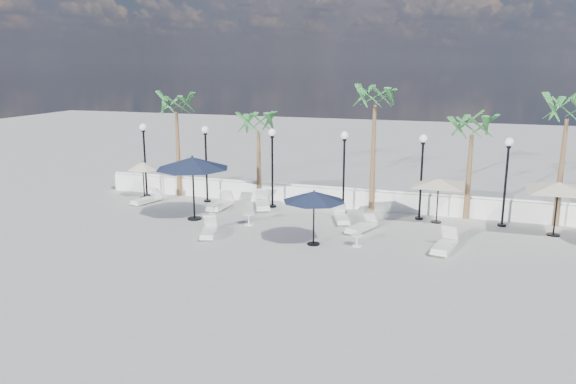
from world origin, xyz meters
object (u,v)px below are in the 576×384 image
(lounger_4, at_px, (342,217))
(parasol_cream_sq_a, at_px, (439,179))
(lounger_5, at_px, (362,226))
(lounger_6, at_px, (445,245))
(parasol_cream_small, at_px, (143,166))
(parasol_navy_left, at_px, (192,163))
(lounger_0, at_px, (221,204))
(lounger_1, at_px, (209,231))
(parasol_cream_sq_b, at_px, (559,183))
(lounger_3, at_px, (262,203))
(lounger_2, at_px, (147,199))
(parasol_navy_mid, at_px, (314,197))

(lounger_4, distance_m, parasol_cream_sq_a, 4.53)
(lounger_5, height_order, lounger_6, lounger_6)
(lounger_6, relative_size, parasol_cream_small, 1.01)
(parasol_cream_sq_a, bearing_deg, parasol_navy_left, -164.83)
(parasol_cream_small, bearing_deg, lounger_0, -9.74)
(lounger_1, height_order, parasol_cream_sq_b, parasol_cream_sq_b)
(parasol_cream_sq_b, bearing_deg, lounger_3, 178.03)
(lounger_6, xyz_separation_m, parasol_cream_small, (-15.26, 3.85, 1.44))
(lounger_2, xyz_separation_m, lounger_5, (11.12, -1.39, 0.01))
(lounger_0, bearing_deg, parasol_navy_left, -99.40)
(lounger_1, height_order, parasol_cream_small, parasol_cream_small)
(lounger_3, bearing_deg, lounger_2, 165.63)
(parasol_cream_small, bearing_deg, parasol_navy_mid, -24.00)
(lounger_2, bearing_deg, lounger_5, 8.19)
(parasol_navy_mid, height_order, parasol_cream_sq_b, parasol_cream_sq_b)
(lounger_0, bearing_deg, lounger_2, -176.92)
(lounger_1, height_order, lounger_3, lounger_3)
(lounger_4, bearing_deg, lounger_2, 159.09)
(lounger_0, relative_size, lounger_4, 1.10)
(lounger_0, xyz_separation_m, parasol_cream_small, (-4.71, 0.81, 1.43))
(lounger_4, relative_size, parasol_cream_sq_b, 0.37)
(lounger_5, relative_size, parasol_navy_left, 0.57)
(lounger_4, xyz_separation_m, lounger_5, (1.10, -1.15, 0.01))
(lounger_5, distance_m, parasol_cream_sq_a, 4.11)
(lounger_5, height_order, parasol_cream_sq_a, parasol_cream_sq_a)
(lounger_3, height_order, parasol_cream_small, parasol_cream_small)
(lounger_1, distance_m, parasol_cream_sq_b, 14.21)
(lounger_3, xyz_separation_m, parasol_cream_sq_a, (8.17, 0.04, 1.72))
(lounger_5, distance_m, parasol_cream_sq_b, 8.04)
(lounger_6, xyz_separation_m, parasol_cream_sq_b, (4.14, 3.37, 1.97))
(lounger_2, bearing_deg, parasol_cream_sq_b, 16.77)
(lounger_6, bearing_deg, parasol_cream_small, 176.80)
(lounger_2, xyz_separation_m, lounger_4, (10.02, -0.25, -0.00))
(lounger_0, bearing_deg, lounger_5, -11.08)
(lounger_1, relative_size, lounger_4, 1.01)
(lounger_0, bearing_deg, lounger_6, -15.01)
(parasol_navy_left, bearing_deg, lounger_0, 79.54)
(lounger_0, relative_size, lounger_1, 1.09)
(lounger_4, bearing_deg, lounger_0, 156.83)
(lounger_0, bearing_deg, parasol_navy_mid, -32.85)
(lounger_4, xyz_separation_m, parasol_cream_sq_b, (8.66, 0.71, 1.99))
(lounger_6, relative_size, parasol_navy_mid, 0.81)
(lounger_4, height_order, parasol_cream_small, parasol_cream_small)
(lounger_1, relative_size, lounger_5, 0.94)
(parasol_navy_left, distance_m, parasol_cream_small, 5.25)
(lounger_1, bearing_deg, parasol_cream_sq_b, -0.53)
(lounger_2, relative_size, parasol_navy_left, 0.54)
(parasol_cream_sq_a, xyz_separation_m, parasol_cream_sq_b, (4.67, -0.48, 0.24))
(lounger_1, bearing_deg, parasol_cream_sq_a, 10.57)
(lounger_2, relative_size, lounger_4, 1.01)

